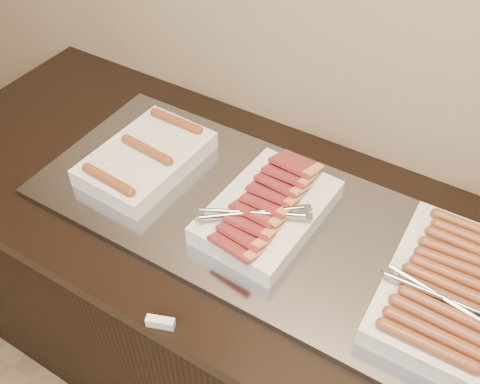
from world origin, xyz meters
name	(u,v)px	position (x,y,z in m)	size (l,w,h in m)	color
counter	(267,324)	(0.00, 2.13, 0.45)	(2.06, 0.76, 0.90)	black
warming_tray	(268,222)	(-0.01, 2.13, 0.91)	(1.20, 0.50, 0.02)	#8F919C
dish_left	(147,158)	(-0.38, 2.13, 0.95)	(0.24, 0.34, 0.07)	silver
dish_center	(267,210)	(-0.02, 2.13, 0.95)	(0.26, 0.37, 0.09)	silver
dish_right	(451,290)	(0.42, 2.13, 0.95)	(0.28, 0.40, 0.08)	silver
label_holder	(160,322)	(-0.07, 1.77, 0.91)	(0.06, 0.02, 0.02)	silver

